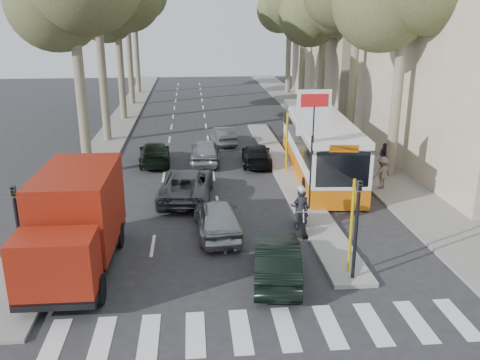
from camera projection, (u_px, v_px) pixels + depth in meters
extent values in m
plane|color=#28282B|center=(252.00, 265.00, 18.38)|extent=(120.00, 120.00, 0.00)
cube|color=gray|center=(318.00, 122.00, 42.82)|extent=(3.20, 70.00, 0.12)
cube|color=gray|center=(123.00, 119.00, 44.15)|extent=(2.40, 64.00, 0.12)
cube|color=gray|center=(286.00, 172.00, 29.07)|extent=(1.50, 26.00, 0.16)
cube|color=#B7A88E|center=(369.00, 22.00, 49.52)|extent=(11.00, 20.00, 16.00)
cylinder|color=yellow|center=(351.00, 228.00, 17.19)|extent=(0.10, 0.10, 3.50)
cylinder|color=yellow|center=(311.00, 175.00, 22.87)|extent=(0.10, 0.10, 3.50)
cylinder|color=yellow|center=(287.00, 144.00, 28.55)|extent=(0.10, 0.10, 3.50)
cylinder|color=black|center=(312.00, 157.00, 22.61)|extent=(0.12, 0.12, 5.20)
cube|color=white|center=(314.00, 113.00, 21.99)|extent=(1.50, 0.10, 2.00)
cube|color=red|center=(315.00, 100.00, 21.77)|extent=(1.20, 0.02, 0.55)
cylinder|color=black|center=(355.00, 238.00, 16.76)|extent=(0.12, 0.12, 3.20)
imported|color=black|center=(359.00, 196.00, 16.30)|extent=(0.16, 0.41, 1.00)
cylinder|color=black|center=(21.00, 245.00, 16.25)|extent=(0.12, 0.12, 3.20)
imported|color=black|center=(14.00, 201.00, 15.79)|extent=(0.16, 0.41, 1.00)
cylinder|color=#6B604C|center=(82.00, 100.00, 27.73)|extent=(0.56, 0.56, 8.40)
sphere|color=#444929|center=(55.00, 2.00, 26.63)|extent=(5.20, 5.20, 5.20)
cylinder|color=#6B604C|center=(103.00, 78.00, 35.21)|extent=(0.56, 0.56, 8.96)
cylinder|color=#6B604C|center=(121.00, 72.00, 42.93)|extent=(0.56, 0.56, 8.12)
sphere|color=#444929|center=(105.00, 11.00, 41.89)|extent=(5.20, 5.20, 5.20)
cylinder|color=#6B604C|center=(130.00, 56.00, 50.28)|extent=(0.56, 0.56, 9.52)
cylinder|color=#6B604C|center=(137.00, 55.00, 57.98)|extent=(0.56, 0.56, 8.68)
sphere|color=#444929|center=(125.00, 6.00, 56.83)|extent=(5.20, 5.20, 5.20)
cylinder|color=#6B604C|center=(396.00, 101.00, 27.37)|extent=(0.56, 0.56, 8.40)
sphere|color=#444929|center=(383.00, 2.00, 26.28)|extent=(5.20, 5.20, 5.20)
cylinder|color=#6B604C|center=(353.00, 77.00, 34.83)|extent=(0.56, 0.56, 9.24)
cylinder|color=#6B604C|center=(321.00, 74.00, 42.60)|extent=(0.56, 0.56, 7.84)
sphere|color=#444929|center=(310.00, 15.00, 41.61)|extent=(5.20, 5.20, 5.20)
sphere|color=#444929|center=(338.00, 0.00, 40.11)|extent=(5.80, 5.80, 5.80)
cylinder|color=#6B604C|center=(302.00, 60.00, 50.01)|extent=(0.56, 0.56, 8.96)
sphere|color=#444929|center=(293.00, 1.00, 48.81)|extent=(5.20, 5.20, 5.20)
cylinder|color=#6B604C|center=(288.00, 56.00, 57.68)|extent=(0.56, 0.56, 8.40)
sphere|color=#444929|center=(280.00, 9.00, 56.59)|extent=(5.20, 5.20, 5.20)
imported|color=#A9ACB1|center=(217.00, 218.00, 20.76)|extent=(1.99, 4.37, 1.46)
imported|color=black|center=(277.00, 259.00, 17.28)|extent=(2.07, 4.47, 1.42)
imported|color=#4E5256|center=(186.00, 184.00, 24.88)|extent=(2.91, 5.48, 1.47)
imported|color=black|center=(256.00, 154.00, 30.67)|extent=(2.05, 4.38, 1.24)
imported|color=#96989E|center=(205.00, 151.00, 30.91)|extent=(1.96, 4.42, 1.48)
imported|color=#53565C|center=(223.00, 135.00, 35.53)|extent=(1.75, 3.87, 1.23)
imported|color=black|center=(154.00, 153.00, 30.82)|extent=(2.08, 4.58, 1.30)
cube|color=black|center=(78.00, 256.00, 17.72)|extent=(2.51, 6.58, 0.27)
cylinder|color=black|center=(26.00, 293.00, 15.61)|extent=(0.34, 0.99, 0.98)
cylinder|color=black|center=(98.00, 290.00, 15.77)|extent=(0.34, 0.99, 0.98)
cylinder|color=black|center=(61.00, 237.00, 19.54)|extent=(0.34, 0.99, 0.98)
cylinder|color=black|center=(118.00, 235.00, 19.70)|extent=(0.34, 0.99, 0.98)
cube|color=maroon|center=(56.00, 264.00, 15.04)|extent=(2.42, 1.57, 1.86)
cube|color=black|center=(48.00, 269.00, 14.30)|extent=(2.18, 0.12, 0.98)
cube|color=maroon|center=(79.00, 207.00, 18.08)|extent=(2.58, 4.62, 2.73)
cube|color=#D0630B|center=(318.00, 163.00, 29.01)|extent=(3.68, 12.72, 0.98)
cube|color=silver|center=(319.00, 140.00, 28.61)|extent=(3.68, 12.72, 1.64)
cube|color=black|center=(319.00, 135.00, 28.50)|extent=(3.66, 12.22, 0.93)
cube|color=silver|center=(320.00, 119.00, 28.24)|extent=(3.68, 12.72, 0.33)
cube|color=black|center=(343.00, 170.00, 22.62)|extent=(2.40, 0.24, 1.64)
cube|color=#D0630B|center=(344.00, 149.00, 22.32)|extent=(1.31, 0.16, 0.35)
cylinder|color=black|center=(306.00, 187.00, 25.20)|extent=(0.38, 1.07, 1.05)
cylinder|color=black|center=(356.00, 187.00, 25.25)|extent=(0.38, 1.07, 1.05)
cylinder|color=black|center=(289.00, 148.00, 32.60)|extent=(0.38, 1.07, 1.05)
cylinder|color=black|center=(327.00, 148.00, 32.65)|extent=(0.38, 1.07, 1.05)
cylinder|color=black|center=(303.00, 230.00, 20.51)|extent=(0.16, 0.68, 0.68)
cylinder|color=black|center=(298.00, 216.00, 22.02)|extent=(0.16, 0.68, 0.68)
cylinder|color=silver|center=(304.00, 221.00, 20.45)|extent=(0.09, 0.43, 0.85)
cube|color=black|center=(301.00, 219.00, 21.27)|extent=(0.29, 0.81, 0.32)
cube|color=black|center=(302.00, 215.00, 20.98)|extent=(0.35, 0.50, 0.23)
cube|color=black|center=(300.00, 212.00, 21.51)|extent=(0.35, 0.71, 0.13)
cylinder|color=silver|center=(304.00, 212.00, 20.41)|extent=(0.66, 0.09, 0.04)
imported|color=black|center=(301.00, 209.00, 21.13)|extent=(0.68, 0.47, 1.78)
imported|color=black|center=(300.00, 207.00, 21.55)|extent=(0.84, 0.51, 1.67)
sphere|color=#B2B2B7|center=(302.00, 190.00, 20.82)|extent=(0.30, 0.30, 0.30)
sphere|color=#B2B2B7|center=(301.00, 188.00, 21.26)|extent=(0.30, 0.30, 0.30)
imported|color=#392F47|center=(384.00, 156.00, 29.34)|extent=(0.53, 0.94, 1.53)
imported|color=#67584D|center=(382.00, 173.00, 25.98)|extent=(1.18, 0.86, 1.67)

